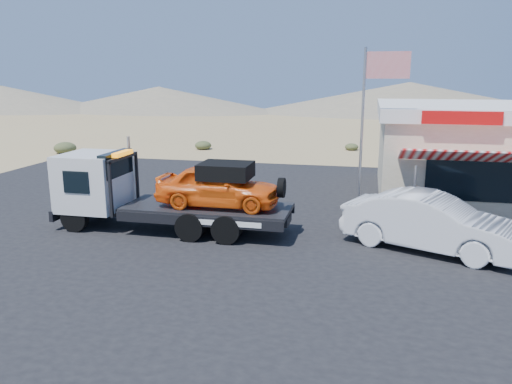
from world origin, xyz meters
TOP-DOWN VIEW (x-y plane):
  - ground at (0.00, 0.00)m, footprint 120.00×120.00m
  - asphalt_lot at (2.00, 3.00)m, footprint 32.00×24.00m
  - tow_truck at (-1.52, 1.59)m, footprint 7.77×2.30m
  - white_sedan at (6.85, 1.43)m, footprint 5.36×3.58m
  - jerky_store at (10.50, 8.97)m, footprint 10.40×9.97m
  - flagpole at (4.93, 4.50)m, footprint 1.55×0.10m
  - desert_scrub at (-13.22, 9.63)m, footprint 27.52×30.55m
  - distant_hills at (-9.77, 55.14)m, footprint 126.00×48.00m

SIDE VIEW (x-z plane):
  - ground at x=0.00m, z-range 0.00..0.00m
  - asphalt_lot at x=2.00m, z-range 0.00..0.02m
  - desert_scrub at x=-13.22m, z-range -0.08..0.70m
  - white_sedan at x=6.85m, z-range 0.02..1.69m
  - tow_truck at x=-1.52m, z-range 0.10..2.70m
  - distant_hills at x=-9.77m, z-range -0.21..3.99m
  - jerky_store at x=10.50m, z-range 0.04..3.94m
  - flagpole at x=4.93m, z-range 0.76..6.76m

